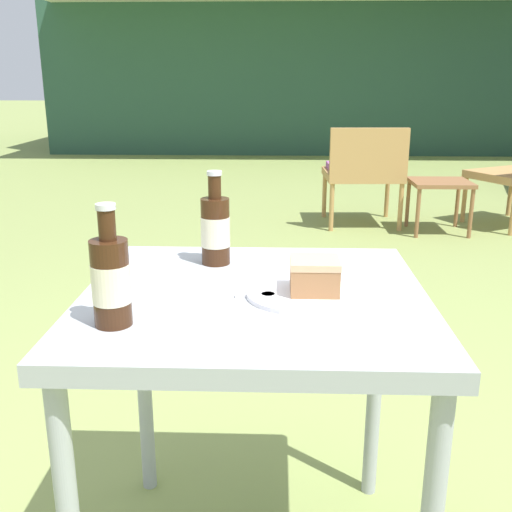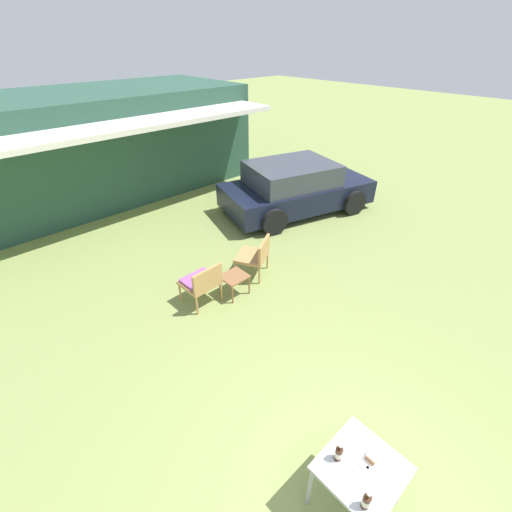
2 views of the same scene
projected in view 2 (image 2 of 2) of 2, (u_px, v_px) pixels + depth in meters
ground_plane at (350, 503)px, 3.50m from camera, size 60.00×60.00×0.00m
cabin_building at (79, 147)px, 9.50m from camera, size 9.32×5.00×2.75m
parked_car at (295, 188)px, 8.96m from camera, size 4.20×2.79×1.30m
wicker_chair_cushioned at (202, 281)px, 5.87m from camera, size 0.61×0.57×0.79m
wicker_chair_plain at (256, 254)px, 6.57m from camera, size 0.78×0.77×0.79m
garden_side_table at (234, 278)px, 6.12m from camera, size 0.44×0.41×0.40m
patio_table at (361, 472)px, 3.15m from camera, size 0.72×0.69×0.72m
cake_on_plate at (371, 459)px, 3.14m from camera, size 0.22×0.22×0.08m
cola_bottle_near at (339, 453)px, 3.12m from camera, size 0.07×0.07×0.23m
cola_bottle_far at (366, 501)px, 2.80m from camera, size 0.07×0.07×0.23m
fork at (366, 465)px, 3.11m from camera, size 0.16×0.04×0.01m
loose_bottle_cap at (368, 468)px, 3.09m from camera, size 0.03×0.03×0.01m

